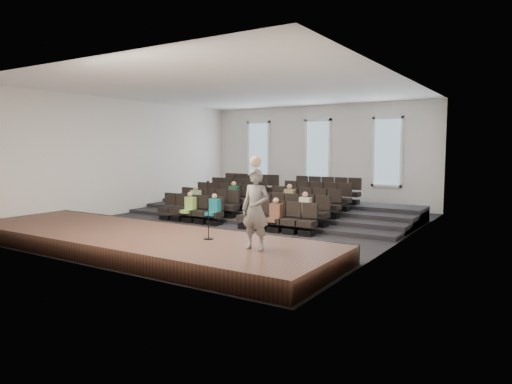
% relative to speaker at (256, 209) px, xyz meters
% --- Properties ---
extents(ground, '(14.00, 14.00, 0.00)m').
position_rel_speaker_xyz_m(ground, '(-3.97, 5.08, -1.45)').
color(ground, black).
rests_on(ground, ground).
extents(ceiling, '(12.00, 14.00, 0.02)m').
position_rel_speaker_xyz_m(ceiling, '(-3.97, 5.08, 3.56)').
color(ceiling, white).
rests_on(ceiling, ground).
extents(wall_back, '(12.00, 0.04, 5.00)m').
position_rel_speaker_xyz_m(wall_back, '(-3.97, 12.10, 1.05)').
color(wall_back, silver).
rests_on(wall_back, ground).
extents(wall_front, '(12.00, 0.04, 5.00)m').
position_rel_speaker_xyz_m(wall_front, '(-3.97, -1.94, 1.05)').
color(wall_front, silver).
rests_on(wall_front, ground).
extents(wall_left, '(0.04, 14.00, 5.00)m').
position_rel_speaker_xyz_m(wall_left, '(-9.99, 5.08, 1.05)').
color(wall_left, silver).
rests_on(wall_left, ground).
extents(wall_right, '(0.04, 14.00, 5.00)m').
position_rel_speaker_xyz_m(wall_right, '(2.05, 5.08, 1.05)').
color(wall_right, silver).
rests_on(wall_right, ground).
extents(stage, '(11.80, 3.60, 0.50)m').
position_rel_speaker_xyz_m(stage, '(-3.97, -0.02, -1.20)').
color(stage, '#472C1E').
rests_on(stage, ground).
extents(stage_lip, '(11.80, 0.06, 0.52)m').
position_rel_speaker_xyz_m(stage_lip, '(-3.97, 1.75, -1.20)').
color(stage_lip, black).
rests_on(stage_lip, ground).
extents(risers, '(11.80, 4.80, 0.60)m').
position_rel_speaker_xyz_m(risers, '(-3.97, 8.25, -1.26)').
color(risers, black).
rests_on(risers, ground).
extents(seating_rows, '(6.80, 4.70, 1.67)m').
position_rel_speaker_xyz_m(seating_rows, '(-3.97, 6.62, -0.77)').
color(seating_rows, black).
rests_on(seating_rows, ground).
extents(windows, '(8.44, 0.10, 3.24)m').
position_rel_speaker_xyz_m(windows, '(-3.97, 12.03, 1.25)').
color(windows, white).
rests_on(windows, wall_back).
extents(audience, '(5.45, 2.64, 1.10)m').
position_rel_speaker_xyz_m(audience, '(-3.97, 5.40, -0.64)').
color(audience, '#A3D856').
rests_on(audience, seating_rows).
extents(speaker, '(0.72, 0.49, 1.91)m').
position_rel_speaker_xyz_m(speaker, '(0.00, 0.00, 0.00)').
color(speaker, slate).
rests_on(speaker, stage).
extents(mic_stand, '(0.26, 0.26, 1.55)m').
position_rel_speaker_xyz_m(mic_stand, '(-1.70, 0.35, -0.49)').
color(mic_stand, black).
rests_on(mic_stand, stage).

